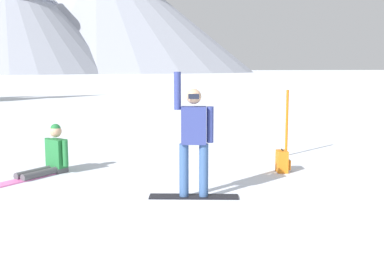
{
  "coord_description": "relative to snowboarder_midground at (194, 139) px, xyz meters",
  "views": [
    {
      "loc": [
        -2.03,
        -4.16,
        2.09
      ],
      "look_at": [
        1.1,
        3.48,
        1.0
      ],
      "focal_mm": 42.28,
      "sensor_mm": 36.0,
      "label": 1
    }
  ],
  "objects": [
    {
      "name": "snowboarder_background",
      "position": [
        -2.02,
        2.63,
        -0.63
      ],
      "size": [
        1.69,
        1.35,
        0.99
      ],
      "color": "#4C4C51",
      "rests_on": "ground_plane"
    },
    {
      "name": "trail_marker_pole",
      "position": [
        3.42,
        2.44,
        -0.18
      ],
      "size": [
        0.06,
        0.06,
        1.58
      ],
      "primitive_type": "cylinder",
      "color": "orange",
      "rests_on": "ground_plane"
    },
    {
      "name": "backpack_orange",
      "position": [
        2.36,
        1.0,
        -0.76
      ],
      "size": [
        0.34,
        0.37,
        0.47
      ],
      "color": "orange",
      "rests_on": "ground_plane"
    },
    {
      "name": "peak_west_ridge",
      "position": [
        -1.71,
        187.74,
        23.42
      ],
      "size": [
        87.62,
        87.62,
        46.68
      ],
      "color": "#9EA3B2",
      "rests_on": "ground_plane"
    },
    {
      "name": "snowboarder_midground",
      "position": [
        0.0,
        0.0,
        0.0
      ],
      "size": [
        1.45,
        0.84,
        2.04
      ],
      "color": "black",
      "rests_on": "ground_plane"
    },
    {
      "name": "peak_east_ridge",
      "position": [
        43.1,
        235.89,
        33.28
      ],
      "size": [
        163.75,
        163.75,
        65.56
      ],
      "color": "#9EA3B2",
      "rests_on": "ground_plane"
    }
  ]
}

